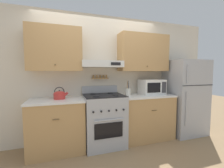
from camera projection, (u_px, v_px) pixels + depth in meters
name	position (u px, v px, depth m)	size (l,w,h in m)	color
ground_plane	(108.00, 152.00, 2.62)	(16.00, 16.00, 0.00)	#937551
wall_back	(102.00, 70.00, 3.07)	(5.20, 0.46, 2.55)	beige
counter_left	(57.00, 125.00, 2.62)	(0.94, 0.63, 0.92)	tan
counter_right	(145.00, 116.00, 3.17)	(1.09, 0.63, 0.92)	tan
stove_range	(104.00, 120.00, 2.86)	(0.74, 0.68, 1.11)	#ADAFB5
refrigerator	(185.00, 97.00, 3.41)	(0.80, 0.69, 1.66)	#ADAFB5
tea_kettle	(60.00, 95.00, 2.64)	(0.25, 0.20, 0.21)	red
microwave	(152.00, 87.00, 3.23)	(0.50, 0.36, 0.31)	white
utensil_crock	(128.00, 91.00, 3.05)	(0.10, 0.10, 0.30)	silver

